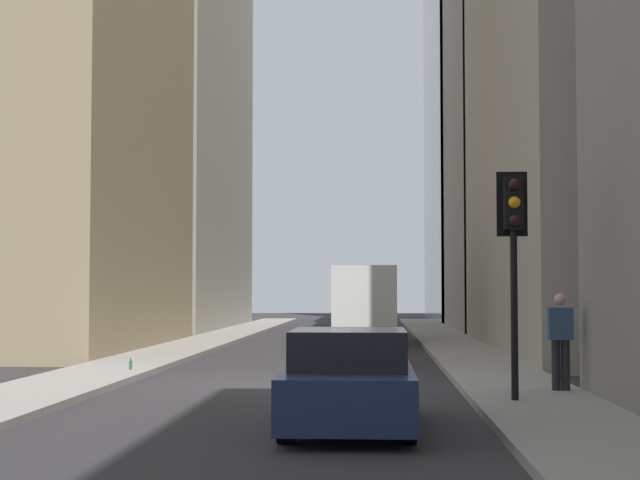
{
  "coord_description": "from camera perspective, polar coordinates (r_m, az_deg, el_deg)",
  "views": [
    {
      "loc": [
        -21.23,
        -1.76,
        1.95
      ],
      "look_at": [
        17.32,
        0.35,
        3.93
      ],
      "focal_mm": 56.13,
      "sensor_mm": 36.0,
      "label": 1
    }
  ],
  "objects": [
    {
      "name": "sidewalk_left",
      "position": [
        21.49,
        10.54,
        -7.91
      ],
      "size": [
        90.0,
        2.2,
        0.14
      ],
      "primitive_type": "cube",
      "color": "gray",
      "rests_on": "ground_plane"
    },
    {
      "name": "building_left_far",
      "position": [
        52.34,
        13.01,
        11.15
      ],
      "size": [
        15.74,
        10.0,
        29.23
      ],
      "color": "gray",
      "rests_on": "ground_plane"
    },
    {
      "name": "ground_plane",
      "position": [
        21.4,
        -1.62,
        -8.17
      ],
      "size": [
        135.0,
        135.0,
        0.0
      ],
      "primitive_type": "plane",
      "color": "#302D30"
    },
    {
      "name": "sedan_navy",
      "position": [
        14.26,
        1.68,
        -8.12
      ],
      "size": [
        4.3,
        1.78,
        1.42
      ],
      "color": "navy",
      "rests_on": "ground_plane"
    },
    {
      "name": "sidewalk_right",
      "position": [
        22.22,
        -13.37,
        -7.71
      ],
      "size": [
        90.0,
        2.2,
        0.14
      ],
      "primitive_type": "cube",
      "color": "gray",
      "rests_on": "ground_plane"
    },
    {
      "name": "building_right_far",
      "position": [
        52.64,
        -10.6,
        7.66
      ],
      "size": [
        18.92,
        10.0,
        23.16
      ],
      "color": "#A8A091",
      "rests_on": "ground_plane"
    },
    {
      "name": "discarded_bottle",
      "position": [
        23.69,
        -10.75,
        -7.0
      ],
      "size": [
        0.07,
        0.07,
        0.27
      ],
      "color": "#236033",
      "rests_on": "sidewalk_right"
    },
    {
      "name": "delivery_truck",
      "position": [
        37.43,
        2.59,
        -3.68
      ],
      "size": [
        6.46,
        2.25,
        2.84
      ],
      "color": "silver",
      "rests_on": "ground_plane"
    },
    {
      "name": "traffic_light_foreground",
      "position": [
        17.07,
        10.97,
        0.5
      ],
      "size": [
        0.43,
        0.52,
        3.84
      ],
      "color": "black",
      "rests_on": "sidewalk_left"
    },
    {
      "name": "pedestrian",
      "position": [
        18.91,
        13.55,
        -5.41
      ],
      "size": [
        0.26,
        0.44,
        1.77
      ],
      "color": "black",
      "rests_on": "sidewalk_left"
    }
  ]
}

